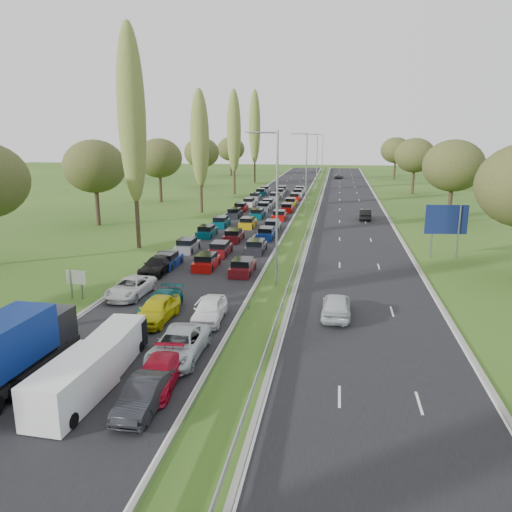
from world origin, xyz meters
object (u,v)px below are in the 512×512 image
at_px(near_car_3, 157,265).
at_px(blue_lorry, 11,350).
at_px(info_sign, 76,280).
at_px(white_van_front, 74,382).
at_px(direction_sign, 446,222).
at_px(white_van_rear, 116,344).
at_px(near_car_2, 131,287).

distance_m(near_car_3, blue_lorry, 19.90).
bearing_deg(info_sign, white_van_front, -61.72).
xyz_separation_m(near_car_3, direction_sign, (25.40, 9.74, 2.83)).
xyz_separation_m(white_van_front, white_van_rear, (-0.04, 4.36, -0.08)).
distance_m(near_car_2, blue_lorry, 13.58).
height_order(blue_lorry, white_van_front, blue_lorry).
bearing_deg(near_car_2, white_van_rear, -67.34).
height_order(near_car_3, white_van_front, white_van_front).
bearing_deg(white_van_front, white_van_rear, 93.35).
bearing_deg(near_car_2, near_car_3, 95.90).
bearing_deg(white_van_rear, near_car_3, 100.61).
bearing_deg(near_car_2, white_van_front, -72.68).
distance_m(near_car_2, info_sign, 3.89).
relative_size(white_van_front, direction_sign, 0.96).
height_order(near_car_3, info_sign, info_sign).
height_order(info_sign, direction_sign, direction_sign).
height_order(blue_lorry, info_sign, blue_lorry).
distance_m(blue_lorry, info_sign, 13.01).
relative_size(white_van_front, info_sign, 2.39).
bearing_deg(blue_lorry, info_sign, 108.01).
relative_size(info_sign, direction_sign, 0.40).
relative_size(near_car_2, white_van_rear, 1.09).
height_order(near_car_3, direction_sign, direction_sign).
xyz_separation_m(near_car_3, blue_lorry, (0.18, -19.87, 1.06)).
bearing_deg(white_van_rear, white_van_front, -92.11).
distance_m(near_car_3, white_van_rear, 17.13).
height_order(blue_lorry, white_van_rear, blue_lorry).
relative_size(near_car_2, near_car_3, 1.01).
relative_size(white_van_front, white_van_rear, 1.09).
xyz_separation_m(near_car_3, white_van_rear, (3.91, -16.68, 0.22)).
height_order(white_van_front, info_sign, info_sign).
distance_m(blue_lorry, white_van_rear, 4.99).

